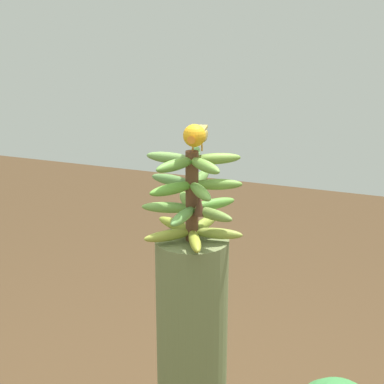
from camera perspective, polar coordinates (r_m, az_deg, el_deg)
banana_bunch at (r=1.89m, az=0.01°, el=-0.41°), size 0.31×0.31×0.28m
perched_bird at (r=1.82m, az=0.35°, el=5.06°), size 0.08×0.23×0.09m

